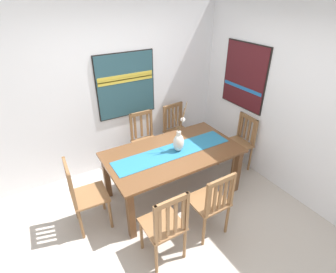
# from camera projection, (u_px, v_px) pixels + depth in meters

# --- Properties ---
(ground_plane) EXTENTS (6.40, 6.40, 0.03)m
(ground_plane) POSITION_uv_depth(u_px,v_px,m) (178.00, 231.00, 3.37)
(ground_plane) COLOR #B2A89E
(wall_back) EXTENTS (6.40, 0.12, 2.70)m
(wall_back) POSITION_uv_depth(u_px,v_px,m) (115.00, 87.00, 4.08)
(wall_back) COLOR silver
(wall_back) RESTS_ON ground_plane
(wall_side) EXTENTS (0.12, 6.40, 2.70)m
(wall_side) POSITION_uv_depth(u_px,v_px,m) (297.00, 104.00, 3.52)
(wall_side) COLOR silver
(wall_side) RESTS_ON ground_plane
(dining_table) EXTENTS (1.85, 1.02, 0.74)m
(dining_table) POSITION_uv_depth(u_px,v_px,m) (173.00, 157.00, 3.67)
(dining_table) COLOR brown
(dining_table) RESTS_ON ground_plane
(table_runner) EXTENTS (1.70, 0.36, 0.01)m
(table_runner) POSITION_uv_depth(u_px,v_px,m) (173.00, 151.00, 3.62)
(table_runner) COLOR #236B93
(table_runner) RESTS_ON dining_table
(centerpiece_vase) EXTENTS (0.25, 0.14, 0.67)m
(centerpiece_vase) POSITION_uv_depth(u_px,v_px,m) (179.00, 141.00, 3.56)
(centerpiece_vase) COLOR silver
(centerpiece_vase) RESTS_ON dining_table
(chair_0) EXTENTS (0.44, 0.44, 0.93)m
(chair_0) POSITION_uv_depth(u_px,v_px,m) (239.00, 142.00, 4.32)
(chair_0) COLOR brown
(chair_0) RESTS_ON ground_plane
(chair_1) EXTENTS (0.44, 0.44, 0.99)m
(chair_1) POSITION_uv_depth(u_px,v_px,m) (84.00, 194.00, 3.20)
(chair_1) COLOR brown
(chair_1) RESTS_ON ground_plane
(chair_2) EXTENTS (0.42, 0.42, 0.94)m
(chair_2) POSITION_uv_depth(u_px,v_px,m) (211.00, 202.00, 3.10)
(chair_2) COLOR brown
(chair_2) RESTS_ON ground_plane
(chair_3) EXTENTS (0.42, 0.42, 0.96)m
(chair_3) POSITION_uv_depth(u_px,v_px,m) (145.00, 140.00, 4.36)
(chair_3) COLOR brown
(chair_3) RESTS_ON ground_plane
(chair_4) EXTENTS (0.45, 0.45, 0.95)m
(chair_4) POSITION_uv_depth(u_px,v_px,m) (177.00, 130.00, 4.66)
(chair_4) COLOR brown
(chair_4) RESTS_ON ground_plane
(chair_5) EXTENTS (0.42, 0.42, 0.98)m
(chair_5) POSITION_uv_depth(u_px,v_px,m) (165.00, 225.00, 2.79)
(chair_5) COLOR brown
(chair_5) RESTS_ON ground_plane
(painting_on_back_wall) EXTENTS (0.96, 0.05, 1.02)m
(painting_on_back_wall) POSITION_uv_depth(u_px,v_px,m) (126.00, 85.00, 4.09)
(painting_on_back_wall) COLOR black
(painting_on_side_wall) EXTENTS (0.05, 0.86, 1.02)m
(painting_on_side_wall) POSITION_uv_depth(u_px,v_px,m) (245.00, 76.00, 4.11)
(painting_on_side_wall) COLOR black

